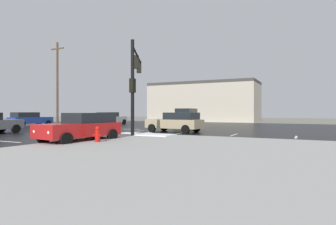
{
  "coord_description": "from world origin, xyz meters",
  "views": [
    {
      "loc": [
        14.57,
        -19.81,
        1.66
      ],
      "look_at": [
        0.12,
        9.41,
        1.57
      ],
      "focal_mm": 29.88,
      "sensor_mm": 36.0,
      "label": 1
    }
  ],
  "objects_px": {
    "suv_green": "(186,116)",
    "fire_hydrant": "(97,134)",
    "utility_pole_far": "(57,82)",
    "traffic_signal_mast": "(135,75)",
    "sedan_blue": "(29,119)",
    "sedan_silver": "(110,118)",
    "sedan_tan": "(176,122)",
    "sedan_red": "(82,127)"
  },
  "relations": [
    {
      "from": "utility_pole_far",
      "to": "traffic_signal_mast",
      "type": "bearing_deg",
      "value": -27.94
    },
    {
      "from": "traffic_signal_mast",
      "to": "fire_hydrant",
      "type": "xyz_separation_m",
      "value": [
        1.14,
        -5.19,
        -3.68
      ]
    },
    {
      "from": "traffic_signal_mast",
      "to": "utility_pole_far",
      "type": "height_order",
      "value": "utility_pole_far"
    },
    {
      "from": "sedan_red",
      "to": "sedan_tan",
      "type": "bearing_deg",
      "value": 176.91
    },
    {
      "from": "suv_green",
      "to": "sedan_red",
      "type": "bearing_deg",
      "value": -178.62
    },
    {
      "from": "traffic_signal_mast",
      "to": "suv_green",
      "type": "relative_size",
      "value": 1.24
    },
    {
      "from": "sedan_silver",
      "to": "sedan_red",
      "type": "bearing_deg",
      "value": -145.71
    },
    {
      "from": "sedan_silver",
      "to": "utility_pole_far",
      "type": "xyz_separation_m",
      "value": [
        -6.3,
        -2.72,
        4.64
      ]
    },
    {
      "from": "sedan_silver",
      "to": "suv_green",
      "type": "bearing_deg",
      "value": -73.42
    },
    {
      "from": "sedan_silver",
      "to": "utility_pole_far",
      "type": "distance_m",
      "value": 8.29
    },
    {
      "from": "fire_hydrant",
      "to": "utility_pole_far",
      "type": "distance_m",
      "value": 24.67
    },
    {
      "from": "suv_green",
      "to": "fire_hydrant",
      "type": "bearing_deg",
      "value": -174.76
    },
    {
      "from": "utility_pole_far",
      "to": "sedan_red",
      "type": "bearing_deg",
      "value": -38.87
    },
    {
      "from": "fire_hydrant",
      "to": "utility_pole_far",
      "type": "xyz_separation_m",
      "value": [
        -19.15,
        14.74,
        4.96
      ]
    },
    {
      "from": "traffic_signal_mast",
      "to": "suv_green",
      "type": "bearing_deg",
      "value": -18.07
    },
    {
      "from": "utility_pole_far",
      "to": "sedan_blue",
      "type": "bearing_deg",
      "value": -82.89
    },
    {
      "from": "sedan_blue",
      "to": "utility_pole_far",
      "type": "distance_m",
      "value": 6.46
    },
    {
      "from": "sedan_tan",
      "to": "sedan_red",
      "type": "bearing_deg",
      "value": 85.33
    },
    {
      "from": "fire_hydrant",
      "to": "sedan_red",
      "type": "distance_m",
      "value": 1.54
    },
    {
      "from": "fire_hydrant",
      "to": "sedan_blue",
      "type": "xyz_separation_m",
      "value": [
        -18.59,
        10.29,
        0.32
      ]
    },
    {
      "from": "sedan_silver",
      "to": "utility_pole_far",
      "type": "height_order",
      "value": "utility_pole_far"
    },
    {
      "from": "suv_green",
      "to": "sedan_tan",
      "type": "bearing_deg",
      "value": -166.29
    },
    {
      "from": "sedan_red",
      "to": "sedan_tan",
      "type": "height_order",
      "value": "same"
    },
    {
      "from": "traffic_signal_mast",
      "to": "sedan_red",
      "type": "height_order",
      "value": "traffic_signal_mast"
    },
    {
      "from": "suv_green",
      "to": "utility_pole_far",
      "type": "distance_m",
      "value": 17.14
    },
    {
      "from": "fire_hydrant",
      "to": "sedan_silver",
      "type": "height_order",
      "value": "sedan_silver"
    },
    {
      "from": "fire_hydrant",
      "to": "suv_green",
      "type": "relative_size",
      "value": 0.16
    },
    {
      "from": "traffic_signal_mast",
      "to": "sedan_tan",
      "type": "bearing_deg",
      "value": -44.13
    },
    {
      "from": "fire_hydrant",
      "to": "utility_pole_far",
      "type": "height_order",
      "value": "utility_pole_far"
    },
    {
      "from": "sedan_blue",
      "to": "sedan_tan",
      "type": "relative_size",
      "value": 1.0
    },
    {
      "from": "sedan_blue",
      "to": "sedan_silver",
      "type": "height_order",
      "value": "same"
    },
    {
      "from": "sedan_silver",
      "to": "utility_pole_far",
      "type": "bearing_deg",
      "value": 113.74
    },
    {
      "from": "utility_pole_far",
      "to": "fire_hydrant",
      "type": "bearing_deg",
      "value": -37.58
    },
    {
      "from": "sedan_tan",
      "to": "fire_hydrant",
      "type": "bearing_deg",
      "value": 94.59
    },
    {
      "from": "fire_hydrant",
      "to": "sedan_tan",
      "type": "distance_m",
      "value": 9.27
    },
    {
      "from": "suv_green",
      "to": "utility_pole_far",
      "type": "bearing_deg",
      "value": 104.51
    },
    {
      "from": "suv_green",
      "to": "sedan_tan",
      "type": "height_order",
      "value": "suv_green"
    },
    {
      "from": "suv_green",
      "to": "sedan_blue",
      "type": "bearing_deg",
      "value": 118.59
    },
    {
      "from": "sedan_silver",
      "to": "traffic_signal_mast",
      "type": "bearing_deg",
      "value": -135.95
    },
    {
      "from": "sedan_silver",
      "to": "suv_green",
      "type": "height_order",
      "value": "suv_green"
    },
    {
      "from": "sedan_red",
      "to": "utility_pole_far",
      "type": "xyz_separation_m",
      "value": [
        -17.72,
        14.28,
        4.64
      ]
    },
    {
      "from": "fire_hydrant",
      "to": "sedan_tan",
      "type": "bearing_deg",
      "value": 89.33
    }
  ]
}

